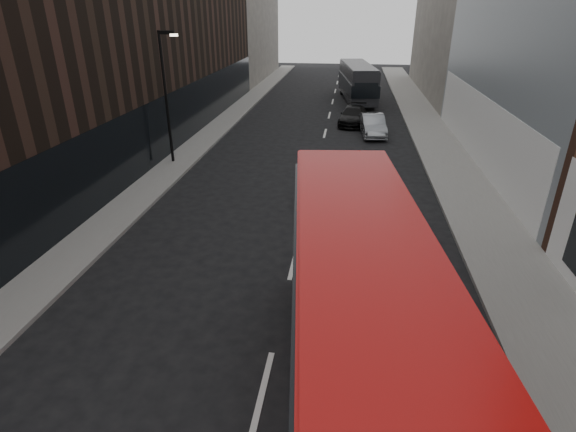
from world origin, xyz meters
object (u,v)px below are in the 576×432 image
at_px(grey_bus, 357,81).
at_px(car_a, 320,188).
at_px(car_b, 373,125).
at_px(car_c, 353,116).
at_px(street_lamp, 167,90).
at_px(red_bus, 360,328).

bearing_deg(grey_bus, car_a, -101.74).
relative_size(car_a, car_b, 0.89).
xyz_separation_m(car_b, car_c, (-1.39, 3.11, -0.05)).
xyz_separation_m(grey_bus, car_c, (-0.29, -9.71, -1.15)).
distance_m(street_lamp, grey_bus, 23.41).
relative_size(street_lamp, car_b, 1.61).
xyz_separation_m(street_lamp, car_b, (11.55, 8.00, -3.47)).
relative_size(red_bus, car_a, 2.95).
bearing_deg(car_a, car_b, 73.44).
bearing_deg(grey_bus, car_b, -92.92).
relative_size(red_bus, grey_bus, 1.07).
bearing_deg(car_c, grey_bus, 94.90).
distance_m(red_bus, grey_bus, 37.40).
xyz_separation_m(street_lamp, car_a, (8.72, -4.45, -3.52)).
height_order(red_bus, car_c, red_bus).
height_order(car_a, car_b, car_b).
relative_size(grey_bus, car_c, 2.33).
distance_m(red_bus, car_c, 27.74).
relative_size(street_lamp, grey_bus, 0.66).
height_order(red_bus, grey_bus, red_bus).
bearing_deg(car_b, grey_bus, 89.60).
relative_size(car_b, car_c, 0.95).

